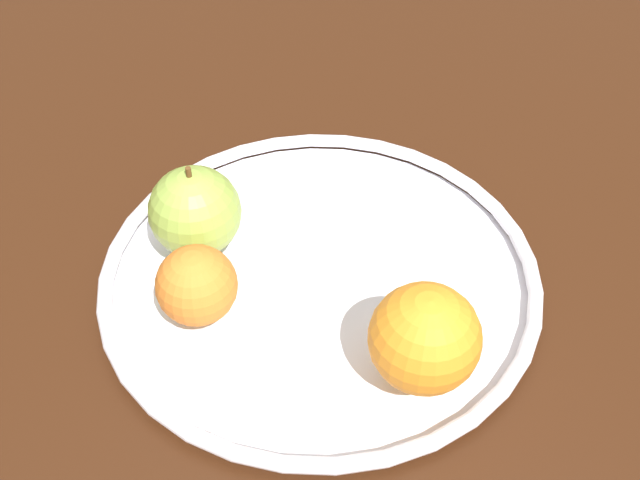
% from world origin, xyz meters
% --- Properties ---
extents(ground_plane, '(1.61, 1.61, 0.04)m').
position_xyz_m(ground_plane, '(0.00, 0.00, -0.02)').
color(ground_plane, '#35190B').
extents(fruit_bowl, '(0.36, 0.36, 0.02)m').
position_xyz_m(fruit_bowl, '(0.00, 0.00, 0.01)').
color(fruit_bowl, white).
rests_on(fruit_bowl, ground_plane).
extents(apple, '(0.07, 0.07, 0.08)m').
position_xyz_m(apple, '(0.05, -0.09, 0.06)').
color(apple, '#8FAE43').
rests_on(apple, fruit_bowl).
extents(orange_back_left, '(0.06, 0.06, 0.06)m').
position_xyz_m(orange_back_left, '(0.10, -0.04, 0.05)').
color(orange_back_left, orange).
rests_on(orange_back_left, fruit_bowl).
extents(orange_front_left, '(0.08, 0.08, 0.08)m').
position_xyz_m(orange_front_left, '(0.03, 0.12, 0.06)').
color(orange_front_left, orange).
rests_on(orange_front_left, fruit_bowl).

